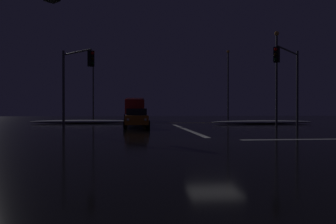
# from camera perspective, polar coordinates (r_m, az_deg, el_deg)

# --- Properties ---
(ground) EXTENTS (120.00, 120.00, 0.10)m
(ground) POSITION_cam_1_polar(r_m,az_deg,el_deg) (15.18, 8.38, -5.31)
(ground) COLOR black
(stop_line_north) EXTENTS (0.35, 14.81, 0.01)m
(stop_line_north) POSITION_cam_1_polar(r_m,az_deg,el_deg) (23.61, 3.24, -3.15)
(stop_line_north) COLOR white
(stop_line_north) RESTS_ON ground
(centre_line_ns) EXTENTS (22.00, 0.15, 0.01)m
(centre_line_ns) POSITION_cam_1_polar(r_m,az_deg,el_deg) (35.10, 0.27, -2.00)
(centre_line_ns) COLOR yellow
(centre_line_ns) RESTS_ON ground
(snow_bank_left_curb) EXTENTS (11.14, 1.50, 0.37)m
(snow_bank_left_curb) POSITION_cam_1_polar(r_m,az_deg,el_deg) (35.17, -15.17, -1.71)
(snow_bank_left_curb) COLOR white
(snow_bank_left_curb) RESTS_ON ground
(snow_bank_right_curb) EXTENTS (10.81, 1.50, 0.37)m
(snow_bank_right_curb) POSITION_cam_1_polar(r_m,az_deg,el_deg) (34.12, 16.86, -1.78)
(snow_bank_right_curb) COLOR white
(snow_bank_right_curb) RESTS_ON ground
(sedan_orange) EXTENTS (2.02, 4.33, 1.57)m
(sedan_orange) POSITION_cam_1_polar(r_m,az_deg,el_deg) (25.61, -5.73, -1.09)
(sedan_orange) COLOR #C66014
(sedan_orange) RESTS_ON ground
(sedan_blue) EXTENTS (2.02, 4.33, 1.57)m
(sedan_blue) POSITION_cam_1_polar(r_m,az_deg,el_deg) (31.18, -6.09, -0.83)
(sedan_blue) COLOR navy
(sedan_blue) RESTS_ON ground
(sedan_black) EXTENTS (2.02, 4.33, 1.57)m
(sedan_black) POSITION_cam_1_polar(r_m,az_deg,el_deg) (36.54, -5.50, -0.65)
(sedan_black) COLOR black
(sedan_black) RESTS_ON ground
(box_truck) EXTENTS (2.68, 8.28, 3.08)m
(box_truck) POSITION_cam_1_polar(r_m,az_deg,el_deg) (43.16, -6.07, 0.71)
(box_truck) COLOR red
(box_truck) RESTS_ON ground
(traffic_signal_nw) EXTENTS (2.63, 2.63, 5.81)m
(traffic_signal_nw) POSITION_cam_1_polar(r_m,az_deg,el_deg) (23.20, -16.57, 6.61)
(traffic_signal_nw) COLOR #4C4C51
(traffic_signal_nw) RESTS_ON ground
(traffic_signal_ne) EXTENTS (3.54, 3.54, 6.14)m
(traffic_signal_ne) POSITION_cam_1_polar(r_m,az_deg,el_deg) (25.16, 21.19, 6.77)
(traffic_signal_ne) COLOR #4C4C51
(traffic_signal_ne) RESTS_ON ground
(streetlamp_left_far) EXTENTS (0.44, 0.44, 9.85)m
(streetlamp_left_far) POSITION_cam_1_polar(r_m,az_deg,el_deg) (45.47, -13.45, 5.63)
(streetlamp_left_far) COLOR #424247
(streetlamp_left_far) RESTS_ON ground
(streetlamp_right_near) EXTENTS (0.44, 0.44, 9.03)m
(streetlamp_right_near) POSITION_cam_1_polar(r_m,az_deg,el_deg) (32.07, 19.17, 7.07)
(streetlamp_right_near) COLOR #424247
(streetlamp_right_near) RESTS_ON ground
(streetlamp_right_far) EXTENTS (0.44, 0.44, 10.27)m
(streetlamp_right_far) POSITION_cam_1_polar(r_m,az_deg,el_deg) (47.05, 10.88, 5.71)
(streetlamp_right_far) COLOR #424247
(streetlamp_right_far) RESTS_ON ground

